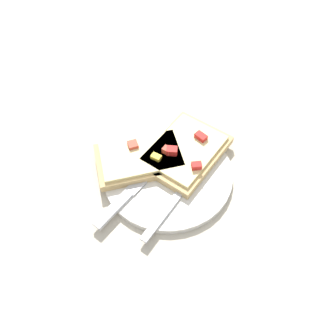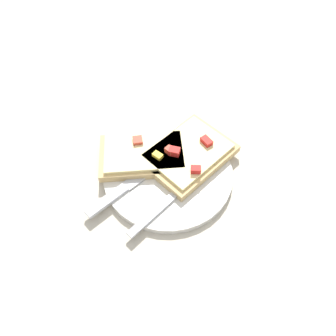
{
  "view_description": "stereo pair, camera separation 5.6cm",
  "coord_description": "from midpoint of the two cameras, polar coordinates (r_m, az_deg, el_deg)",
  "views": [
    {
      "loc": [
        0.13,
        0.3,
        0.47
      ],
      "look_at": [
        0.0,
        0.0,
        0.02
      ],
      "focal_mm": 35.0,
      "sensor_mm": 36.0,
      "label": 1
    },
    {
      "loc": [
        0.08,
        0.32,
        0.47
      ],
      "look_at": [
        0.0,
        0.0,
        0.02
      ],
      "focal_mm": 35.0,
      "sensor_mm": 36.0,
      "label": 2
    }
  ],
  "objects": [
    {
      "name": "plate",
      "position": [
        0.57,
        2.79,
        -1.14
      ],
      "size": [
        0.22,
        0.22,
        0.01
      ],
      "color": "silver",
      "rests_on": "ground"
    },
    {
      "name": "pizza_slice_corner",
      "position": [
        0.57,
        -1.39,
        2.22
      ],
      "size": [
        0.17,
        0.12,
        0.03
      ],
      "rotation": [
        0.0,
        0.0,
        6.11
      ],
      "color": "tan",
      "rests_on": "plate"
    },
    {
      "name": "fork",
      "position": [
        0.54,
        5.3,
        -3.79
      ],
      "size": [
        0.19,
        0.13,
        0.01
      ],
      "rotation": [
        0.0,
        0.0,
        3.69
      ],
      "color": "#B7B7BC",
      "rests_on": "plate"
    },
    {
      "name": "ground_plane",
      "position": [
        0.57,
        2.77,
        -1.48
      ],
      "size": [
        4.0,
        4.0,
        0.0
      ],
      "primitive_type": "plane",
      "color": "#BCB29E"
    },
    {
      "name": "crumb_scatter",
      "position": [
        0.58,
        1.05,
        2.24
      ],
      "size": [
        0.03,
        0.06,
        0.01
      ],
      "color": "tan",
      "rests_on": "plate"
    },
    {
      "name": "knife",
      "position": [
        0.55,
        -3.88,
        -3.03
      ],
      "size": [
        0.19,
        0.11,
        0.01
      ],
      "rotation": [
        0.0,
        0.0,
        3.64
      ],
      "color": "#B7B7BC",
      "rests_on": "plate"
    },
    {
      "name": "pizza_slice_main",
      "position": [
        0.58,
        6.35,
        2.33
      ],
      "size": [
        0.19,
        0.17,
        0.03
      ],
      "rotation": [
        0.0,
        0.0,
        3.67
      ],
      "color": "tan",
      "rests_on": "plate"
    }
  ]
}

